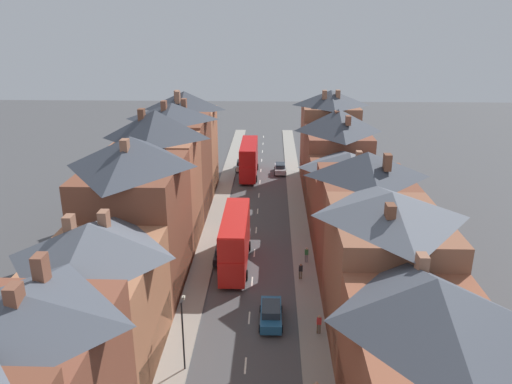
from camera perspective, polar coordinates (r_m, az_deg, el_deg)
pavement_left at (r=60.62m, az=-4.75°, el=-3.48°), size 2.20×104.00×0.14m
pavement_right at (r=60.34m, az=4.94°, el=-3.60°), size 2.20×104.00×0.14m
centre_line_dashes at (r=58.46m, az=0.02°, el=-4.38°), size 0.14×97.80×0.01m
terrace_row_left at (r=45.09m, az=-13.61°, el=-3.28°), size 8.00×64.94×14.76m
terrace_row_right at (r=46.86m, az=12.15°, el=-3.32°), size 8.00×70.78×13.79m
double_decker_bus_lead at (r=77.42m, az=-0.82°, el=3.85°), size 2.74×10.80×5.30m
double_decker_bus_mid_street at (r=49.50m, az=-2.41°, el=-5.41°), size 2.74×10.80×5.30m
car_near_blue at (r=80.98m, az=-1.63°, el=3.07°), size 1.90×3.95×1.61m
car_parked_left_a at (r=51.41m, az=-3.73°, el=-6.91°), size 1.90×4.44×1.64m
car_mid_black at (r=41.64m, az=1.73°, el=-13.70°), size 1.90×4.53×1.67m
car_mid_white at (r=79.41m, az=2.78°, el=2.74°), size 1.90×4.45×1.65m
pedestrian_mid_right at (r=40.41m, az=7.21°, el=-14.67°), size 0.36×0.22×1.61m
pedestrian_far_left at (r=47.64m, az=5.13°, el=-8.92°), size 0.36×0.22×1.61m
pedestrian_far_right at (r=50.76m, az=5.79°, el=-7.07°), size 0.36×0.22×1.61m
street_lamp at (r=35.91m, az=-8.33°, el=-15.33°), size 0.20×1.12×5.50m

